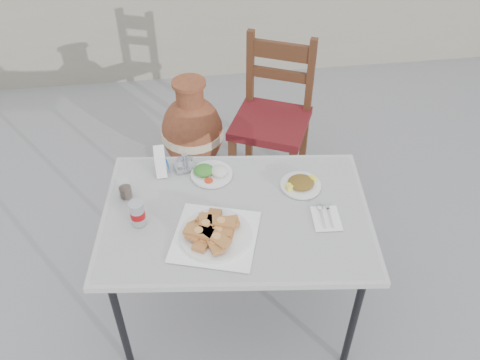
{
  "coord_description": "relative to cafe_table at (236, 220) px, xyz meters",
  "views": [
    {
      "loc": [
        -0.02,
        -1.52,
        2.22
      ],
      "look_at": [
        0.2,
        0.05,
        0.83
      ],
      "focal_mm": 38.0,
      "sensor_mm": 36.0,
      "label": 1
    }
  ],
  "objects": [
    {
      "name": "ground",
      "position": [
        -0.17,
        0.0,
        -0.65
      ],
      "size": [
        80.0,
        80.0,
        0.0
      ],
      "primitive_type": "plane",
      "color": "slate",
      "rests_on": "ground"
    },
    {
      "name": "soda_can",
      "position": [
        -0.41,
        -0.01,
        0.1
      ],
      "size": [
        0.06,
        0.06,
        0.11
      ],
      "color": "silver",
      "rests_on": "cafe_table"
    },
    {
      "name": "cafe_table",
      "position": [
        0.0,
        0.0,
        0.0
      ],
      "size": [
        1.22,
        0.9,
        0.69
      ],
      "rotation": [
        0.0,
        0.0,
        -0.12
      ],
      "color": "black",
      "rests_on": "ground"
    },
    {
      "name": "salad_chopped_plate",
      "position": [
        0.31,
        0.12,
        0.06
      ],
      "size": [
        0.18,
        0.18,
        0.04
      ],
      "color": "white",
      "rests_on": "cafe_table"
    },
    {
      "name": "cutlery_napkin",
      "position": [
        0.37,
        -0.08,
        0.05
      ],
      "size": [
        0.13,
        0.16,
        0.01
      ],
      "rotation": [
        0.0,
        0.0,
        -0.07
      ],
      "color": "white",
      "rests_on": "cafe_table"
    },
    {
      "name": "terracotta_urn",
      "position": [
        -0.14,
        1.11,
        -0.32
      ],
      "size": [
        0.4,
        0.4,
        0.69
      ],
      "color": "brown",
      "rests_on": "ground"
    },
    {
      "name": "back_wall",
      "position": [
        -0.17,
        2.5,
        -0.05
      ],
      "size": [
        6.0,
        0.25,
        1.2
      ],
      "primitive_type": "cube",
      "color": "gray",
      "rests_on": "ground"
    },
    {
      "name": "condiment_caddy",
      "position": [
        -0.2,
        0.32,
        0.07
      ],
      "size": [
        0.12,
        0.1,
        0.07
      ],
      "rotation": [
        0.0,
        0.0,
        0.23
      ],
      "color": "silver",
      "rests_on": "cafe_table"
    },
    {
      "name": "cola_glass",
      "position": [
        -0.47,
        0.16,
        0.09
      ],
      "size": [
        0.06,
        0.06,
        0.08
      ],
      "color": "white",
      "rests_on": "cafe_table"
    },
    {
      "name": "napkin_holder",
      "position": [
        -0.31,
        0.31,
        0.11
      ],
      "size": [
        0.07,
        0.1,
        0.12
      ],
      "rotation": [
        0.0,
        0.0,
        0.05
      ],
      "color": "white",
      "rests_on": "cafe_table"
    },
    {
      "name": "salad_rice_plate",
      "position": [
        -0.08,
        0.25,
        0.07
      ],
      "size": [
        0.19,
        0.19,
        0.05
      ],
      "color": "white",
      "rests_on": "cafe_table"
    },
    {
      "name": "chair",
      "position": [
        0.35,
        0.96,
        -0.15
      ],
      "size": [
        0.57,
        0.57,
        0.96
      ],
      "rotation": [
        0.0,
        0.0,
        -0.43
      ],
      "color": "#3E1E10",
      "rests_on": "ground"
    },
    {
      "name": "pide_plate",
      "position": [
        -0.1,
        -0.13,
        0.08
      ],
      "size": [
        0.41,
        0.41,
        0.07
      ],
      "rotation": [
        0.0,
        0.0,
        -0.3
      ],
      "color": "white",
      "rests_on": "cafe_table"
    }
  ]
}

